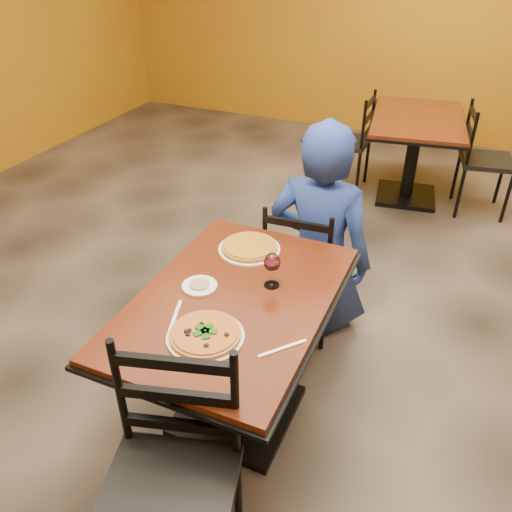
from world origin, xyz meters
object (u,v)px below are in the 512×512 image
at_px(chair_second_right, 487,161).
at_px(side_plate, 200,286).
at_px(table_main, 235,331).
at_px(diner, 321,228).
at_px(pizza_far, 249,246).
at_px(table_second, 415,139).
at_px(chair_main_near, 167,498).
at_px(pizza_main, 205,334).
at_px(plate_far, 249,249).
at_px(wine_glass, 272,269).
at_px(chair_main_far, 303,266).
at_px(chair_second_left, 346,142).
at_px(plate_main, 205,337).

relative_size(chair_second_right, side_plate, 5.67).
relative_size(table_main, diner, 0.95).
relative_size(chair_second_right, pizza_far, 3.24).
bearing_deg(table_second, diner, -96.74).
xyz_separation_m(diner, pizza_far, (-0.21, -0.54, 0.13)).
relative_size(chair_main_near, side_plate, 6.23).
relative_size(table_main, table_second, 0.99).
distance_m(pizza_main, plate_far, 0.67).
bearing_deg(plate_far, wine_glass, -47.19).
relative_size(chair_main_far, chair_second_right, 0.96).
xyz_separation_m(pizza_main, plate_far, (-0.11, 0.66, -0.02)).
bearing_deg(diner, chair_main_near, 90.36).
xyz_separation_m(chair_second_left, plate_main, (0.27, -3.15, 0.31)).
distance_m(table_second, side_plate, 2.92).
relative_size(chair_main_near, pizza_main, 3.51).
distance_m(chair_main_near, pizza_main, 0.60).
distance_m(chair_main_near, plate_far, 1.23).
height_order(diner, pizza_main, diner).
relative_size(chair_main_near, pizza_far, 3.56).
xyz_separation_m(chair_second_left, pizza_main, (0.27, -3.15, 0.33)).
height_order(chair_main_near, chair_main_far, chair_main_near).
bearing_deg(side_plate, pizza_far, 78.37).
distance_m(chair_main_far, diner, 0.25).
height_order(side_plate, wine_glass, wine_glass).
relative_size(chair_second_right, plate_main, 2.93).
xyz_separation_m(table_main, chair_second_right, (0.95, 2.87, -0.10)).
bearing_deg(chair_second_right, chair_second_left, 79.42).
xyz_separation_m(chair_main_near, plate_main, (-0.12, 0.52, 0.26)).
bearing_deg(pizza_main, chair_main_far, 87.72).
bearing_deg(plate_far, plate_main, -80.68).
bearing_deg(table_second, chair_second_right, 0.00).
xyz_separation_m(chair_second_left, pizza_far, (0.16, -2.49, 0.33)).
bearing_deg(pizza_far, side_plate, -101.63).
relative_size(chair_second_left, plate_main, 2.86).
height_order(pizza_main, wine_glass, wine_glass).
relative_size(chair_main_near, chair_second_left, 1.12).
height_order(chair_main_far, plate_main, chair_main_far).
xyz_separation_m(chair_main_near, plate_far, (-0.23, 1.18, 0.26)).
xyz_separation_m(pizza_main, wine_glass, (0.11, 0.43, 0.07)).
distance_m(chair_second_left, side_plate, 2.88).
bearing_deg(chair_main_far, pizza_main, 83.78).
bearing_deg(pizza_far, chair_main_near, -79.17).
bearing_deg(plate_main, chair_second_right, 73.48).
height_order(table_main, table_second, same).
bearing_deg(table_main, chair_main_near, -80.94).
bearing_deg(plate_far, pizza_far, 26.57).
bearing_deg(chair_second_left, side_plate, 0.91).
distance_m(chair_main_near, wine_glass, 1.01).
bearing_deg(plate_far, table_main, -75.52).
bearing_deg(plate_main, plate_far, 99.32).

